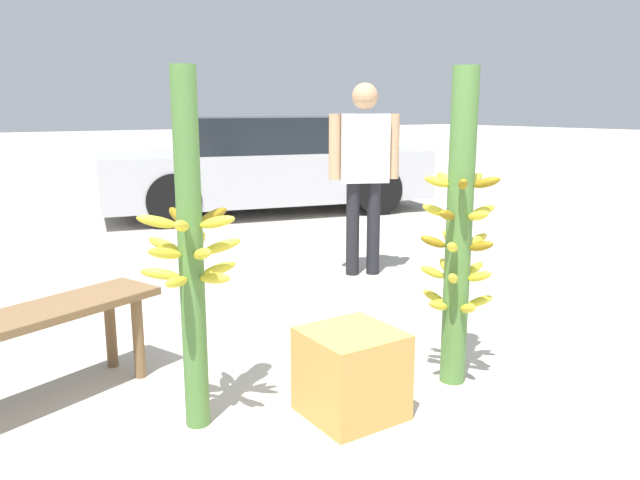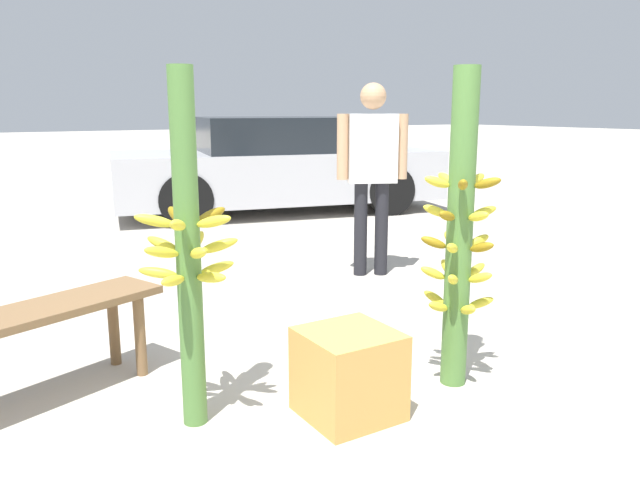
{
  "view_description": "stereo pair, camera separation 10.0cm",
  "coord_description": "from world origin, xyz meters",
  "px_view_note": "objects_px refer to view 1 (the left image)",
  "views": [
    {
      "loc": [
        -1.68,
        -2.09,
        1.44
      ],
      "look_at": [
        0.06,
        0.55,
        0.77
      ],
      "focal_mm": 35.0,
      "sensor_mm": 36.0,
      "label": 1
    },
    {
      "loc": [
        -1.6,
        -2.14,
        1.44
      ],
      "look_at": [
        0.06,
        0.55,
        0.77
      ],
      "focal_mm": 35.0,
      "sensor_mm": 36.0,
      "label": 2
    }
  ],
  "objects_px": {
    "banana_stalk_left": "(191,253)",
    "produce_crate": "(351,373)",
    "banana_stalk_center": "(459,233)",
    "parked_car": "(267,165)",
    "market_bench": "(13,333)",
    "vendor_person": "(364,162)"
  },
  "relations": [
    {
      "from": "banana_stalk_left",
      "to": "produce_crate",
      "type": "relative_size",
      "value": 3.87
    },
    {
      "from": "banana_stalk_center",
      "to": "banana_stalk_left",
      "type": "bearing_deg",
      "value": 166.69
    },
    {
      "from": "banana_stalk_left",
      "to": "parked_car",
      "type": "distance_m",
      "value": 6.14
    },
    {
      "from": "banana_stalk_left",
      "to": "market_bench",
      "type": "height_order",
      "value": "banana_stalk_left"
    },
    {
      "from": "produce_crate",
      "to": "parked_car",
      "type": "bearing_deg",
      "value": 64.89
    },
    {
      "from": "vendor_person",
      "to": "banana_stalk_center",
      "type": "bearing_deg",
      "value": 91.24
    },
    {
      "from": "vendor_person",
      "to": "produce_crate",
      "type": "distance_m",
      "value": 2.7
    },
    {
      "from": "vendor_person",
      "to": "market_bench",
      "type": "bearing_deg",
      "value": 47.5
    },
    {
      "from": "parked_car",
      "to": "produce_crate",
      "type": "height_order",
      "value": "parked_car"
    },
    {
      "from": "banana_stalk_center",
      "to": "market_bench",
      "type": "height_order",
      "value": "banana_stalk_center"
    },
    {
      "from": "vendor_person",
      "to": "market_bench",
      "type": "xyz_separation_m",
      "value": [
        -2.93,
        -1.15,
        -0.58
      ]
    },
    {
      "from": "market_bench",
      "to": "produce_crate",
      "type": "relative_size",
      "value": 3.61
    },
    {
      "from": "banana_stalk_center",
      "to": "parked_car",
      "type": "relative_size",
      "value": 0.35
    },
    {
      "from": "market_bench",
      "to": "parked_car",
      "type": "height_order",
      "value": "parked_car"
    },
    {
      "from": "banana_stalk_left",
      "to": "banana_stalk_center",
      "type": "height_order",
      "value": "banana_stalk_center"
    },
    {
      "from": "market_bench",
      "to": "produce_crate",
      "type": "distance_m",
      "value": 1.6
    },
    {
      "from": "banana_stalk_left",
      "to": "parked_car",
      "type": "relative_size",
      "value": 0.34
    },
    {
      "from": "banana_stalk_center",
      "to": "produce_crate",
      "type": "xyz_separation_m",
      "value": [
        -0.68,
        -0.0,
        -0.6
      ]
    },
    {
      "from": "banana_stalk_center",
      "to": "vendor_person",
      "type": "bearing_deg",
      "value": 65.12
    },
    {
      "from": "parked_car",
      "to": "vendor_person",
      "type": "bearing_deg",
      "value": 177.46
    },
    {
      "from": "banana_stalk_center",
      "to": "parked_car",
      "type": "bearing_deg",
      "value": 70.9
    },
    {
      "from": "parked_car",
      "to": "produce_crate",
      "type": "distance_m",
      "value": 6.12
    }
  ]
}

